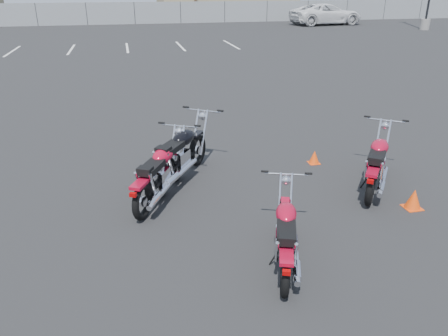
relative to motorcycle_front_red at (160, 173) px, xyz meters
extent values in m
plane|color=black|center=(0.80, -1.03, -0.47)|extent=(120.00, 120.00, 0.00)
torus|color=black|center=(0.33, 0.65, -0.17)|extent=(0.37, 0.58, 0.60)
cylinder|color=silver|center=(0.33, 0.65, -0.17)|extent=(0.16, 0.19, 0.16)
torus|color=black|center=(-0.34, -0.63, -0.17)|extent=(0.37, 0.58, 0.60)
cylinder|color=silver|center=(-0.34, -0.63, -0.17)|extent=(0.16, 0.19, 0.16)
cube|color=black|center=(-0.01, 0.01, -0.13)|extent=(0.57, 0.97, 0.06)
cube|color=silver|center=(-0.03, -0.03, -0.07)|extent=(0.42, 0.46, 0.30)
cylinder|color=silver|center=(-0.03, -0.03, 0.11)|extent=(0.29, 0.31, 0.26)
ellipsoid|color=#A90A25|center=(0.08, 0.17, 0.25)|extent=(0.54, 0.65, 0.25)
cube|color=black|center=(-0.14, -0.25, 0.23)|extent=(0.48, 0.60, 0.10)
cube|color=black|center=(-0.26, -0.47, 0.27)|extent=(0.28, 0.26, 0.12)
cube|color=#A90A25|center=(-0.35, -0.65, 0.14)|extent=(0.35, 0.45, 0.05)
cube|color=#A90A25|center=(0.33, 0.65, 0.14)|extent=(0.27, 0.36, 0.04)
cylinder|color=silver|center=(-0.16, -0.55, 0.08)|extent=(0.13, 0.19, 0.39)
cylinder|color=silver|center=(-0.38, -0.44, 0.08)|extent=(0.13, 0.19, 0.39)
cylinder|color=silver|center=(0.00, -0.33, -0.19)|extent=(0.59, 1.01, 0.13)
cylinder|color=silver|center=(-0.15, -0.61, -0.17)|extent=(0.27, 0.37, 0.13)
cylinder|color=silver|center=(0.46, 0.72, 0.15)|extent=(0.22, 0.37, 0.78)
cylinder|color=silver|center=(0.30, 0.80, 0.15)|extent=(0.22, 0.37, 0.78)
sphere|color=silver|center=(0.46, 0.90, 0.41)|extent=(0.21, 0.21, 0.16)
cylinder|color=silver|center=(0.47, 0.92, 0.50)|extent=(0.63, 0.35, 0.03)
cylinder|color=black|center=(0.77, 0.74, 0.54)|extent=(0.12, 0.09, 0.04)
cylinder|color=black|center=(0.15, 1.06, 0.54)|extent=(0.12, 0.09, 0.04)
cylinder|color=black|center=(-0.17, -0.01, -0.32)|extent=(0.15, 0.09, 0.30)
cube|color=#990505|center=(-0.47, -0.88, 0.08)|extent=(0.12, 0.10, 0.06)
torus|color=black|center=(0.85, 1.33, -0.15)|extent=(0.45, 0.60, 0.64)
cylinder|color=silver|center=(0.85, 1.33, -0.15)|extent=(0.18, 0.20, 0.17)
torus|color=black|center=(-0.02, 0.05, -0.15)|extent=(0.45, 0.60, 0.64)
cylinder|color=silver|center=(-0.02, 0.05, -0.15)|extent=(0.18, 0.20, 0.17)
cube|color=black|center=(0.42, 0.69, -0.11)|extent=(0.71, 0.99, 0.06)
cube|color=silver|center=(0.39, 0.64, -0.04)|extent=(0.47, 0.50, 0.32)
cylinder|color=silver|center=(0.39, 0.64, 0.15)|extent=(0.33, 0.34, 0.28)
ellipsoid|color=black|center=(0.52, 0.85, 0.30)|extent=(0.62, 0.70, 0.27)
cube|color=black|center=(0.24, 0.42, 0.28)|extent=(0.56, 0.64, 0.11)
cube|color=black|center=(0.09, 0.20, 0.32)|extent=(0.30, 0.29, 0.13)
cube|color=black|center=(-0.03, 0.03, 0.19)|extent=(0.41, 0.48, 0.05)
cube|color=black|center=(0.85, 1.33, 0.19)|extent=(0.32, 0.38, 0.04)
cylinder|color=silver|center=(0.18, 0.11, 0.12)|extent=(0.15, 0.19, 0.42)
cylinder|color=silver|center=(-0.03, 0.25, 0.12)|extent=(0.15, 0.19, 0.42)
cylinder|color=silver|center=(0.38, 0.33, -0.17)|extent=(0.74, 1.03, 0.14)
cylinder|color=silver|center=(0.19, 0.04, -0.15)|extent=(0.32, 0.38, 0.14)
cylinder|color=silver|center=(1.00, 1.38, 0.19)|extent=(0.28, 0.38, 0.84)
cylinder|color=silver|center=(0.84, 1.49, 0.19)|extent=(0.28, 0.38, 0.84)
sphere|color=silver|center=(1.01, 1.58, 0.47)|extent=(0.24, 0.24, 0.17)
cylinder|color=silver|center=(1.03, 1.59, 0.58)|extent=(0.64, 0.44, 0.03)
cylinder|color=black|center=(1.32, 1.37, 0.62)|extent=(0.13, 0.10, 0.04)
cylinder|color=black|center=(0.71, 1.78, 0.62)|extent=(0.13, 0.10, 0.04)
cylinder|color=black|center=(0.23, 0.68, -0.31)|extent=(0.15, 0.11, 0.32)
cube|color=#990505|center=(-0.18, -0.20, 0.12)|extent=(0.12, 0.11, 0.06)
torus|color=black|center=(1.62, -1.60, -0.20)|extent=(0.27, 0.53, 0.53)
cylinder|color=silver|center=(1.62, -1.60, -0.20)|extent=(0.13, 0.16, 0.14)
torus|color=black|center=(1.19, -2.81, -0.20)|extent=(0.27, 0.53, 0.53)
cylinder|color=silver|center=(1.19, -2.81, -0.20)|extent=(0.13, 0.16, 0.14)
cube|color=black|center=(1.41, -2.20, -0.17)|extent=(0.39, 0.91, 0.05)
cube|color=silver|center=(1.39, -2.24, -0.12)|extent=(0.35, 0.40, 0.27)
cylinder|color=silver|center=(1.39, -2.24, 0.04)|extent=(0.24, 0.27, 0.23)
ellipsoid|color=#A90A25|center=(1.46, -2.05, 0.17)|extent=(0.43, 0.57, 0.23)
cube|color=black|center=(1.32, -2.45, 0.15)|extent=(0.38, 0.54, 0.09)
cube|color=black|center=(1.24, -2.66, 0.19)|extent=(0.24, 0.22, 0.11)
cube|color=#A90A25|center=(1.19, -2.82, 0.07)|extent=(0.27, 0.40, 0.04)
cube|color=#A90A25|center=(1.62, -1.60, 0.07)|extent=(0.21, 0.32, 0.04)
cylinder|color=silver|center=(1.34, -2.72, 0.02)|extent=(0.10, 0.17, 0.35)
cylinder|color=silver|center=(1.14, -2.65, 0.02)|extent=(0.10, 0.17, 0.35)
cylinder|color=silver|center=(1.45, -2.50, -0.22)|extent=(0.40, 0.95, 0.11)
cylinder|color=silver|center=(1.36, -2.77, -0.20)|extent=(0.20, 0.33, 0.12)
cylinder|color=silver|center=(1.73, -1.52, 0.08)|extent=(0.15, 0.35, 0.70)
cylinder|color=silver|center=(1.58, -1.47, 0.08)|extent=(0.15, 0.35, 0.70)
sphere|color=silver|center=(1.70, -1.36, 0.31)|extent=(0.18, 0.18, 0.14)
cylinder|color=silver|center=(1.71, -1.35, 0.40)|extent=(0.59, 0.23, 0.03)
cylinder|color=black|center=(2.00, -1.47, 0.43)|extent=(0.11, 0.07, 0.03)
cylinder|color=black|center=(1.41, -1.26, 0.43)|extent=(0.11, 0.07, 0.03)
cylinder|color=black|center=(1.26, -2.24, -0.34)|extent=(0.14, 0.07, 0.27)
cube|color=#990505|center=(1.11, -3.04, 0.02)|extent=(0.10, 0.08, 0.05)
torus|color=black|center=(4.18, 0.17, -0.17)|extent=(0.44, 0.54, 0.60)
cylinder|color=silver|center=(4.18, 0.17, -0.17)|extent=(0.17, 0.19, 0.16)
torus|color=black|center=(3.32, -0.99, -0.17)|extent=(0.44, 0.54, 0.60)
cylinder|color=silver|center=(3.32, -0.99, -0.17)|extent=(0.17, 0.19, 0.16)
cube|color=black|center=(3.75, -0.41, -0.13)|extent=(0.70, 0.90, 0.06)
cube|color=silver|center=(3.72, -0.45, -0.07)|extent=(0.45, 0.47, 0.30)
cylinder|color=silver|center=(3.72, -0.45, 0.11)|extent=(0.31, 0.32, 0.26)
ellipsoid|color=#A90A25|center=(3.86, -0.27, 0.25)|extent=(0.59, 0.64, 0.25)
cube|color=black|center=(3.57, -0.65, 0.23)|extent=(0.53, 0.59, 0.10)
cube|color=black|center=(3.43, -0.85, 0.27)|extent=(0.28, 0.27, 0.12)
cube|color=#A90A25|center=(3.31, -1.01, 0.14)|extent=(0.39, 0.44, 0.05)
cube|color=#A90A25|center=(4.18, 0.17, 0.14)|extent=(0.30, 0.35, 0.04)
cylinder|color=silver|center=(3.51, -0.94, 0.08)|extent=(0.15, 0.18, 0.39)
cylinder|color=silver|center=(3.32, -0.80, 0.08)|extent=(0.15, 0.18, 0.39)
cylinder|color=silver|center=(3.70, -0.75, -0.19)|extent=(0.72, 0.93, 0.13)
cylinder|color=silver|center=(3.51, -1.00, -0.17)|extent=(0.30, 0.35, 0.13)
cylinder|color=silver|center=(4.32, 0.21, 0.15)|extent=(0.27, 0.34, 0.78)
cylinder|color=silver|center=(4.18, 0.32, 0.15)|extent=(0.27, 0.34, 0.78)
sphere|color=silver|center=(4.35, 0.39, 0.40)|extent=(0.22, 0.22, 0.16)
cylinder|color=silver|center=(4.36, 0.41, 0.50)|extent=(0.58, 0.44, 0.03)
cylinder|color=black|center=(4.63, 0.18, 0.54)|extent=(0.12, 0.10, 0.04)
cylinder|color=black|center=(4.07, 0.60, 0.54)|extent=(0.12, 0.10, 0.04)
cylinder|color=black|center=(3.58, -0.41, -0.32)|extent=(0.14, 0.11, 0.30)
cube|color=#990505|center=(3.16, -1.22, 0.08)|extent=(0.12, 0.11, 0.06)
cone|color=#FF490D|center=(3.18, 0.90, -0.33)|extent=(0.21, 0.21, 0.26)
cube|color=#FF490D|center=(3.18, 0.90, -0.47)|extent=(0.22, 0.22, 0.01)
cone|color=#FF490D|center=(3.97, -1.25, -0.30)|extent=(0.26, 0.26, 0.32)
cube|color=#FF490D|center=(3.97, -1.25, -0.46)|extent=(0.28, 0.28, 0.01)
cylinder|color=gray|center=(22.28, 24.04, -0.07)|extent=(0.70, 0.70, 0.80)
cube|color=gray|center=(0.80, 33.97, 0.43)|extent=(80.00, 0.04, 1.80)
cylinder|color=black|center=(-7.20, 33.97, 0.43)|extent=(0.06, 0.06, 1.80)
cylinder|color=black|center=(-3.20, 33.97, 0.43)|extent=(0.06, 0.06, 1.80)
cylinder|color=black|center=(0.80, 33.97, 0.43)|extent=(0.06, 0.06, 1.80)
cylinder|color=black|center=(4.80, 33.97, 0.43)|extent=(0.06, 0.06, 1.80)
cylinder|color=black|center=(8.80, 33.97, 0.43)|extent=(0.06, 0.06, 1.80)
cylinder|color=black|center=(12.80, 33.97, 0.43)|extent=(0.06, 0.06, 1.80)
cylinder|color=black|center=(16.80, 33.97, 0.43)|extent=(0.06, 0.06, 1.80)
cylinder|color=black|center=(20.80, 33.97, 0.43)|extent=(0.06, 0.06, 1.80)
cylinder|color=black|center=(24.80, 33.97, 0.43)|extent=(0.06, 0.06, 1.80)
cylinder|color=black|center=(28.80, 33.97, 0.43)|extent=(0.06, 0.06, 1.80)
cube|color=silver|center=(-6.20, 18.97, -0.47)|extent=(0.12, 4.00, 0.01)
cube|color=silver|center=(-3.20, 18.97, -0.47)|extent=(0.12, 4.00, 0.01)
cube|color=silver|center=(-0.20, 18.97, -0.47)|extent=(0.12, 4.00, 0.01)
cube|color=silver|center=(2.80, 18.97, -0.47)|extent=(0.12, 4.00, 0.01)
cube|color=silver|center=(5.80, 18.97, -0.47)|extent=(0.12, 4.00, 0.01)
imported|color=white|center=(16.72, 29.74, 0.88)|extent=(3.65, 7.38, 2.70)
camera|label=1|loc=(-0.42, -6.73, 2.94)|focal=35.00mm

